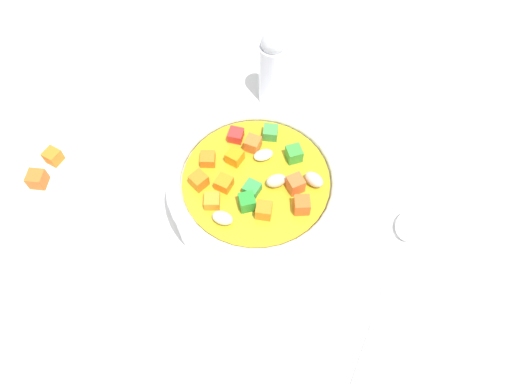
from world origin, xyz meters
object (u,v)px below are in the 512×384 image
soup_bowl_main (256,190)px  side_bowl_small (53,179)px  pepper_shaker (272,68)px  spoon (386,294)px

soup_bowl_main → side_bowl_small: bearing=-79.0°
soup_bowl_main → pepper_shaker: 13.64cm
spoon → side_bowl_small: side_bowl_small is taller
soup_bowl_main → side_bowl_small: soup_bowl_main is taller
soup_bowl_main → side_bowl_small: (3.62, -18.62, -0.70)cm
spoon → pepper_shaker: 24.57cm
soup_bowl_main → spoon: soup_bowl_main is taller
spoon → side_bowl_small: (-1.86, -31.72, 1.88)cm
spoon → side_bowl_small: bearing=95.3°
soup_bowl_main → pepper_shaker: size_ratio=1.72×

